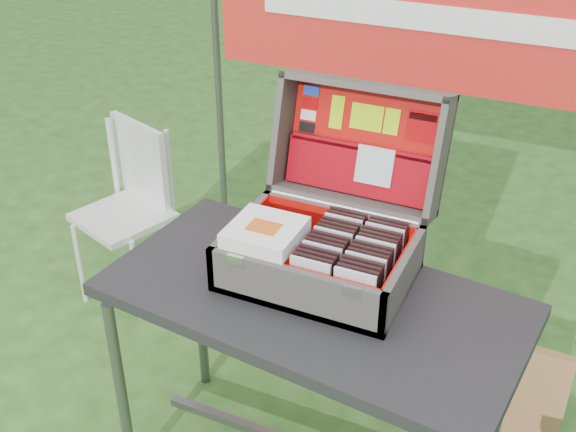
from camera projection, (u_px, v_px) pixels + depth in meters
The scene contains 90 objects.
table at pixel (310, 391), 2.29m from camera, with size 1.22×0.61×0.76m, color black, non-canonical shape.
table_top at pixel (312, 300), 2.10m from camera, with size 1.22×0.61×0.04m, color black.
table_leg_fl at pixel (121, 394), 2.30m from camera, with size 0.04×0.04×0.72m, color #59595B.
table_leg_bl at pixel (200, 308), 2.69m from camera, with size 0.04×0.04×0.72m, color #59595B.
table_leg_br at pixel (500, 397), 2.29m from camera, with size 0.04×0.04×0.72m, color #59595B.
suitcase at pixel (328, 198), 2.08m from camera, with size 0.54×0.54×0.49m, color #5B5753, non-canonical shape.
suitcase_base_bottom at pixel (318, 275), 2.16m from camera, with size 0.54×0.38×0.02m, color #5B5753.
suitcase_base_wall_front at pixel (294, 292), 1.98m from camera, with size 0.54×0.02×0.14m, color #5B5753.
suitcase_base_wall_back at pixel (341, 229), 2.27m from camera, with size 0.54×0.02×0.14m, color #5B5753.
suitcase_base_wall_left at pixel (241, 239), 2.22m from camera, with size 0.02×0.38×0.14m, color #5B5753.
suitcase_base_wall_right at pixel (403, 279), 2.03m from camera, with size 0.02×0.38×0.14m, color #5B5753.
suitcase_liner_floor at pixel (318, 271), 2.15m from camera, with size 0.49×0.34×0.01m, color red.
suitcase_latch_left at pixel (236, 260), 2.00m from camera, with size 0.05×0.01×0.03m, color silver.
suitcase_latch_right at pixel (352, 291), 1.88m from camera, with size 0.05×0.01×0.03m, color silver.
suitcase_hinge at pixel (343, 207), 2.24m from camera, with size 0.02×0.02×0.48m, color silver.
suitcase_lid_back at pixel (365, 142), 2.31m from camera, with size 0.54×0.38×0.02m, color #5B5753.
suitcase_lid_rim_far at pixel (367, 86), 2.20m from camera, with size 0.54×0.02×0.14m, color #5B5753.
suitcase_lid_rim_near at pixel (351, 200), 2.30m from camera, with size 0.54×0.02×0.14m, color #5B5753.
suitcase_lid_rim_left at pixel (284, 130), 2.34m from camera, with size 0.02×0.38×0.14m, color #5B5753.
suitcase_lid_rim_right at pixel (440, 159), 2.16m from camera, with size 0.02×0.38×0.14m, color #5B5753.
suitcase_lid_liner at pixel (364, 142), 2.29m from camera, with size 0.49×0.34×0.01m, color red.
suitcase_liner_wall_front at pixel (296, 286), 1.99m from camera, with size 0.49×0.01×0.12m, color red.
suitcase_liner_wall_back at pixel (339, 228), 2.25m from camera, with size 0.49×0.01×0.12m, color red.
suitcase_liner_wall_left at pixel (245, 237), 2.21m from camera, with size 0.01×0.34×0.12m, color red.
suitcase_liner_wall_right at pixel (399, 275), 2.03m from camera, with size 0.01×0.34×0.12m, color red.
suitcase_lid_pocket at pixel (358, 170), 2.30m from camera, with size 0.47×0.15×0.03m, color #93030D.
suitcase_pocket_edge at pixel (361, 147), 2.27m from camera, with size 0.46×0.02×0.02m, color #93030D.
suitcase_pocket_cd at pixel (375, 166), 2.26m from camera, with size 0.12×0.12×0.01m, color silver.
lid_sticker_cc_a at pixel (311, 91), 2.32m from camera, with size 0.05×0.03×0.00m, color #1933B2.
lid_sticker_cc_b at pixel (310, 103), 2.33m from camera, with size 0.05×0.03×0.00m, color #AB0003.
lid_sticker_cc_c at pixel (308, 115), 2.34m from camera, with size 0.05×0.03×0.00m, color white.
lid_sticker_cc_d at pixel (307, 127), 2.35m from camera, with size 0.05×0.03×0.00m, color black.
lid_card_neon_tall at pixel (337, 112), 2.30m from camera, with size 0.04×0.11×0.00m, color #B1E905.
lid_card_neon_main at pixel (367, 117), 2.27m from camera, with size 0.11×0.08×0.00m, color #B1E905.
lid_card_neon_small at pixel (392, 122), 2.24m from camera, with size 0.05×0.08×0.00m, color #B1E905.
lid_sticker_band at pixel (422, 127), 2.20m from camera, with size 0.10×0.10×0.00m, color #AB0003.
lid_sticker_band_bar at pixel (423, 117), 2.19m from camera, with size 0.09×0.02×0.00m, color black.
cd_left_0 at pixel (310, 281), 1.99m from camera, with size 0.12×0.01×0.14m, color silver.
cd_left_1 at pixel (313, 277), 2.00m from camera, with size 0.12×0.01×0.14m, color black.
cd_left_2 at pixel (316, 273), 2.02m from camera, with size 0.12×0.01×0.14m, color black.
cd_left_3 at pixel (319, 269), 2.04m from camera, with size 0.12×0.01×0.14m, color black.
cd_left_4 at pixel (322, 265), 2.05m from camera, with size 0.12×0.01×0.14m, color silver.
cd_left_5 at pixel (324, 261), 2.07m from camera, with size 0.12×0.01×0.14m, color black.
cd_left_6 at pixel (327, 257), 2.09m from camera, with size 0.12×0.01×0.14m, color black.
cd_left_7 at pixel (330, 254), 2.10m from camera, with size 0.12×0.01×0.14m, color black.
cd_left_8 at pixel (333, 250), 2.12m from camera, with size 0.12×0.01×0.14m, color silver.
cd_left_9 at pixel (335, 247), 2.14m from camera, with size 0.12×0.01×0.14m, color black.
cd_left_10 at pixel (338, 243), 2.15m from camera, with size 0.12×0.01×0.14m, color black.
cd_left_11 at pixel (340, 240), 2.17m from camera, with size 0.12×0.01×0.14m, color black.
cd_left_12 at pixel (343, 236), 2.18m from camera, with size 0.12×0.01×0.14m, color silver.
cd_left_13 at pixel (345, 233), 2.20m from camera, with size 0.12×0.01×0.14m, color black.
cd_left_14 at pixel (348, 230), 2.22m from camera, with size 0.12×0.01×0.14m, color black.
cd_right_0 at pixel (354, 293), 1.94m from camera, with size 0.12×0.01×0.14m, color silver.
cd_right_1 at pixel (357, 288), 1.96m from camera, with size 0.12×0.01×0.14m, color black.
cd_right_2 at pixel (360, 284), 1.97m from camera, with size 0.12×0.01×0.14m, color black.
cd_right_3 at pixel (362, 280), 1.99m from camera, with size 0.12×0.01×0.14m, color black.
cd_right_4 at pixel (365, 276), 2.01m from camera, with size 0.12×0.01×0.14m, color silver.
cd_right_5 at pixel (367, 272), 2.02m from camera, with size 0.12×0.01×0.14m, color black.
cd_right_6 at pixel (370, 268), 2.04m from camera, with size 0.12×0.01×0.14m, color black.
cd_right_7 at pixel (372, 264), 2.06m from camera, with size 0.12×0.01×0.14m, color black.
cd_right_8 at pixel (374, 261), 2.07m from camera, with size 0.12×0.01×0.14m, color silver.
cd_right_9 at pixel (377, 257), 2.09m from camera, with size 0.12×0.01×0.14m, color black.
cd_right_10 at pixel (379, 253), 2.11m from camera, with size 0.12×0.01×0.14m, color black.
cd_right_11 at pixel (381, 250), 2.12m from camera, with size 0.12×0.01×0.14m, color black.
cd_right_12 at pixel (384, 246), 2.14m from camera, with size 0.12×0.01×0.14m, color silver.
cd_right_13 at pixel (386, 242), 2.15m from camera, with size 0.12×0.01×0.14m, color black.
cd_right_14 at pixel (388, 239), 2.17m from camera, with size 0.12×0.01×0.14m, color black.
songbook_0 at pixel (265, 238), 2.08m from camera, with size 0.20×0.20×0.01m, color white.
songbook_1 at pixel (265, 237), 2.08m from camera, with size 0.20×0.20×0.01m, color white.
songbook_2 at pixel (265, 235), 2.07m from camera, with size 0.20×0.20×0.01m, color white.
songbook_3 at pixel (265, 234), 2.07m from camera, with size 0.20×0.20×0.01m, color white.
songbook_4 at pixel (265, 232), 2.07m from camera, with size 0.20×0.20×0.01m, color white.
songbook_5 at pixel (265, 231), 2.07m from camera, with size 0.20×0.20×0.01m, color white.
songbook_6 at pixel (265, 229), 2.06m from camera, with size 0.20×0.20×0.01m, color white.
songbook_7 at pixel (265, 228), 2.06m from camera, with size 0.20×0.20×0.01m, color white.
songbook_8 at pixel (265, 226), 2.06m from camera, with size 0.20×0.20×0.01m, color white.
songbook_graphic at pixel (264, 227), 2.05m from camera, with size 0.09×0.07×0.00m, color #D85919.
chair at pixel (123, 219), 3.18m from camera, with size 0.36×0.39×0.79m, color silver, non-canonical shape.
chair_seat at pixel (123, 217), 3.18m from camera, with size 0.36×0.36×0.03m, color silver.
chair_backrest at pixel (140, 161), 3.21m from camera, with size 0.36×0.03×0.38m, color silver.
chair_leg_fl at pixel (80, 264), 3.22m from camera, with size 0.02×0.02×0.40m, color silver.
chair_leg_fr at pixel (137, 281), 3.11m from camera, with size 0.02×0.02×0.40m, color silver.
chair_leg_bl at pixel (121, 231), 3.45m from camera, with size 0.02×0.02×0.40m, color silver.
chair_leg_br at pixel (175, 246), 3.34m from camera, with size 0.02×0.02×0.40m, color silver.
chair_upright_left at pixel (113, 157), 3.27m from camera, with size 0.02×0.02×0.38m, color silver.
chair_upright_right at pixel (170, 169), 3.16m from camera, with size 0.02×0.02×0.38m, color silver.
cardboard_box at pixel (514, 392), 2.56m from camera, with size 0.35×0.06×0.37m, color #99663D.
banner_post_left at pixel (219, 94), 3.23m from camera, with size 0.03×0.03×1.70m, color #59595B.
banner at pixel (411, 15), 2.69m from camera, with size 1.60×0.01×0.55m, color red.
banner_text at pixel (410, 16), 2.68m from camera, with size 1.20×0.00×0.10m, color white.
Camera 1 is at (0.71, -1.55, 2.03)m, focal length 45.00 mm.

